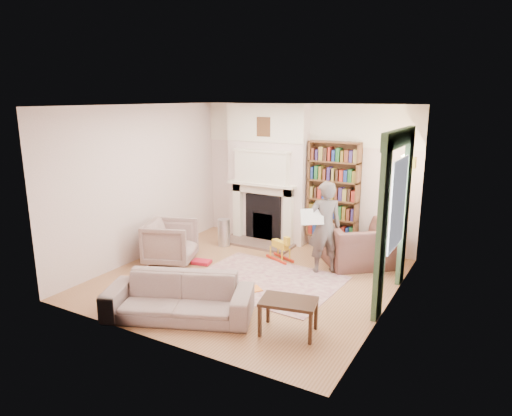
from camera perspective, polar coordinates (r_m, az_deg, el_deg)
The scene contains 25 objects.
floor at distance 7.64m, azimuth -0.93°, elevation -8.80°, with size 4.50×4.50×0.00m, color brown.
ceiling at distance 7.05m, azimuth -1.02°, elevation 12.70°, with size 4.50×4.50×0.00m, color white.
wall_back at distance 9.19m, azimuth 6.16°, elevation 4.12°, with size 4.50×4.50×0.00m, color white.
wall_front at distance 5.46m, azimuth -13.03°, elevation -2.92°, with size 4.50×4.50×0.00m, color white.
wall_left at distance 8.56m, azimuth -14.10°, elevation 3.05°, with size 4.50×4.50×0.00m, color white.
wall_right at distance 6.41m, azimuth 16.65°, elevation -0.66°, with size 4.50×4.50×0.00m, color white.
fireplace at distance 9.34m, azimuth 1.43°, elevation 4.26°, with size 1.70×0.58×2.80m.
bookcase at distance 8.88m, azimuth 9.64°, elevation 2.18°, with size 1.00×0.24×1.85m, color brown.
window at distance 6.78m, azimuth 17.33°, elevation 0.50°, with size 0.02×0.90×1.30m, color silver.
curtain_left at distance 6.19m, azimuth 15.44°, elevation -3.01°, with size 0.07×0.32×2.40m, color #334E32.
curtain_right at distance 7.51m, azimuth 18.10°, elevation -0.25°, with size 0.07×0.32×2.40m, color #334E32.
pelmet at distance 6.65m, azimuth 17.53°, elevation 8.37°, with size 0.09×1.70×0.24m, color #334E32.
wall_sconce at distance 7.80m, azimuth 17.86°, elevation 5.51°, with size 0.20×0.24×0.24m, color gold, non-canonical shape.
rug at distance 7.54m, azimuth 1.15°, elevation -9.05°, with size 2.31×1.77×0.01m, color #C9B598.
armchair_reading at distance 8.28m, azimuth 12.89°, elevation -4.50°, with size 1.18×1.03×0.77m, color brown.
armchair_left at distance 8.34m, azimuth -10.61°, elevation -4.24°, with size 0.82×0.85×0.77m, color #B4A294.
sofa at distance 6.38m, azimuth -9.62°, elevation -10.92°, with size 1.98×0.77×0.58m, color gray.
man_reading at distance 7.75m, azimuth 8.58°, elevation -2.41°, with size 0.58×0.38×1.59m, color #4F443F.
newspaper at distance 7.56m, azimuth 7.03°, elevation -1.10°, with size 0.39×0.02×0.27m, color silver.
coffee_table at distance 5.94m, azimuth 4.06°, elevation -13.38°, with size 0.70×0.45×0.45m, color #382313, non-canonical shape.
paraffin_heater at distance 9.18m, azimuth -4.03°, elevation -3.07°, with size 0.24×0.24×0.55m, color #B8B9C0.
rocking_horse at distance 8.38m, azimuth 3.02°, elevation -4.94°, with size 0.56×0.22×0.49m, color gold, non-canonical shape.
board_game at distance 7.63m, azimuth -7.11°, elevation -8.72°, with size 0.35×0.35×0.03m, color gold.
game_box_lid at distance 8.31m, azimuth -6.82°, elevation -6.71°, with size 0.33×0.22×0.05m, color #B4142A.
comic_annuals at distance 7.14m, azimuth -1.71°, elevation -10.30°, with size 0.55×0.61×0.02m.
Camera 1 is at (3.57, -6.08, 2.94)m, focal length 32.00 mm.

